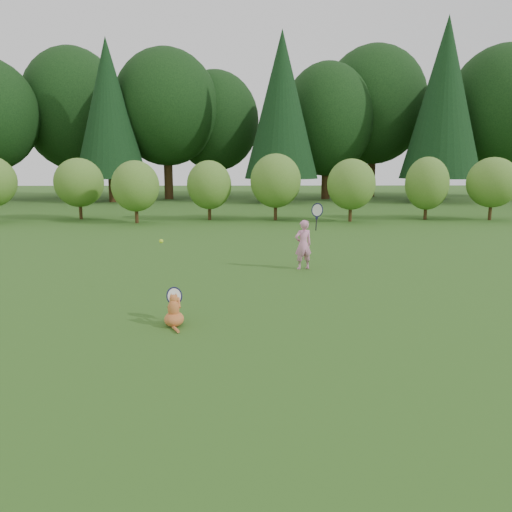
{
  "coord_description": "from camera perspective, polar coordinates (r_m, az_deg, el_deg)",
  "views": [
    {
      "loc": [
        -0.0,
        -8.12,
        2.33
      ],
      "look_at": [
        0.2,
        0.8,
        0.7
      ],
      "focal_mm": 35.0,
      "sensor_mm": 36.0,
      "label": 1
    }
  ],
  "objects": [
    {
      "name": "ground",
      "position": [
        8.44,
        -1.24,
        -5.66
      ],
      "size": [
        100.0,
        100.0,
        0.0
      ],
      "primitive_type": "plane",
      "color": "#245417",
      "rests_on": "ground"
    },
    {
      "name": "tennis_ball",
      "position": [
        9.16,
        -10.79,
        1.67
      ],
      "size": [
        0.08,
        0.08,
        0.08
      ],
      "color": "#B9E61B",
      "rests_on": "ground"
    },
    {
      "name": "child",
      "position": [
        11.29,
        5.47,
        1.43
      ],
      "size": [
        0.66,
        0.45,
        1.68
      ],
      "rotation": [
        0.0,
        0.0,
        3.46
      ],
      "color": "pink",
      "rests_on": "ground"
    },
    {
      "name": "shrub_row",
      "position": [
        21.14,
        -1.3,
        7.83
      ],
      "size": [
        28.0,
        3.0,
        2.8
      ],
      "primitive_type": null,
      "color": "#467624",
      "rests_on": "ground"
    },
    {
      "name": "woodland_backdrop",
      "position": [
        31.54,
        -1.36,
        19.79
      ],
      "size": [
        48.0,
        10.0,
        15.0
      ],
      "primitive_type": null,
      "color": "black",
      "rests_on": "ground"
    },
    {
      "name": "cat",
      "position": [
        7.45,
        -9.37,
        -5.99
      ],
      "size": [
        0.35,
        0.71,
        0.65
      ],
      "rotation": [
        0.0,
        0.0,
        -0.02
      ],
      "color": "#C64E26",
      "rests_on": "ground"
    }
  ]
}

